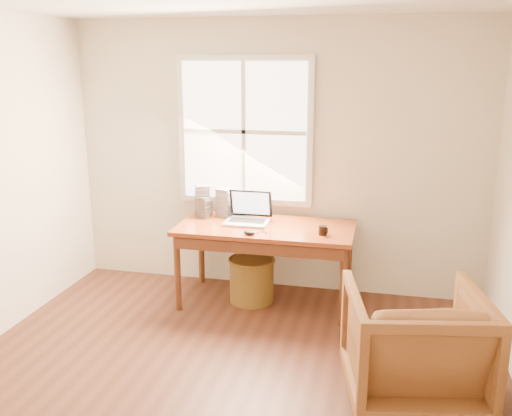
{
  "coord_description": "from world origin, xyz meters",
  "views": [
    {
      "loc": [
        1.03,
        -3.07,
        2.21
      ],
      "look_at": [
        -0.06,
        1.65,
        0.95
      ],
      "focal_mm": 40.0,
      "sensor_mm": 36.0,
      "label": 1
    }
  ],
  "objects_px": {
    "desk": "(266,228)",
    "laptop": "(246,209)",
    "wicker_stool": "(252,280)",
    "coffee_mug": "(323,230)",
    "cd_stack_a": "(225,202)",
    "armchair": "(414,346)"
  },
  "relations": [
    {
      "from": "wicker_stool",
      "to": "coffee_mug",
      "type": "bearing_deg",
      "value": -13.94
    },
    {
      "from": "coffee_mug",
      "to": "cd_stack_a",
      "type": "relative_size",
      "value": 0.3
    },
    {
      "from": "laptop",
      "to": "coffee_mug",
      "type": "distance_m",
      "value": 0.75
    },
    {
      "from": "laptop",
      "to": "cd_stack_a",
      "type": "distance_m",
      "value": 0.35
    },
    {
      "from": "armchair",
      "to": "cd_stack_a",
      "type": "relative_size",
      "value": 3.27
    },
    {
      "from": "coffee_mug",
      "to": "desk",
      "type": "bearing_deg",
      "value": 175.06
    },
    {
      "from": "desk",
      "to": "coffee_mug",
      "type": "bearing_deg",
      "value": -17.21
    },
    {
      "from": "laptop",
      "to": "cd_stack_a",
      "type": "xyz_separation_m",
      "value": [
        -0.27,
        0.23,
        -0.0
      ]
    },
    {
      "from": "cd_stack_a",
      "to": "armchair",
      "type": "bearing_deg",
      "value": -42.58
    },
    {
      "from": "desk",
      "to": "laptop",
      "type": "xyz_separation_m",
      "value": [
        -0.19,
        0.02,
        0.16
      ]
    },
    {
      "from": "wicker_stool",
      "to": "cd_stack_a",
      "type": "relative_size",
      "value": 1.53
    },
    {
      "from": "desk",
      "to": "cd_stack_a",
      "type": "relative_size",
      "value": 5.95
    },
    {
      "from": "armchair",
      "to": "cd_stack_a",
      "type": "bearing_deg",
      "value": -53.92
    },
    {
      "from": "desk",
      "to": "coffee_mug",
      "type": "relative_size",
      "value": 20.15
    },
    {
      "from": "armchair",
      "to": "coffee_mug",
      "type": "bearing_deg",
      "value": -69.23
    },
    {
      "from": "armchair",
      "to": "cd_stack_a",
      "type": "distance_m",
      "value": 2.41
    },
    {
      "from": "desk",
      "to": "wicker_stool",
      "type": "height_order",
      "value": "desk"
    },
    {
      "from": "coffee_mug",
      "to": "cd_stack_a",
      "type": "distance_m",
      "value": 1.08
    },
    {
      "from": "laptop",
      "to": "cd_stack_a",
      "type": "height_order",
      "value": "laptop"
    },
    {
      "from": "desk",
      "to": "wicker_stool",
      "type": "distance_m",
      "value": 0.54
    },
    {
      "from": "armchair",
      "to": "laptop",
      "type": "xyz_separation_m",
      "value": [
        -1.47,
        1.37,
        0.49
      ]
    },
    {
      "from": "desk",
      "to": "armchair",
      "type": "height_order",
      "value": "armchair"
    }
  ]
}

